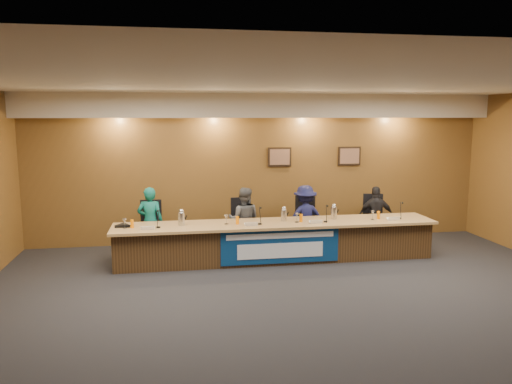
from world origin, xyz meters
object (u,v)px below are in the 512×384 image
at_px(panelist_b, 244,220).
at_px(panelist_d, 376,216).
at_px(carafe_mid, 284,215).
at_px(carafe_left, 181,219).
at_px(office_chair_c, 304,225).
at_px(panelist_c, 305,218).
at_px(speakerphone, 123,226).
at_px(dais_body, 276,242).
at_px(office_chair_b, 243,228).
at_px(office_chair_d, 374,223).
at_px(panelist_a, 150,222).
at_px(banner, 280,246).
at_px(carafe_right, 334,213).
at_px(office_chair_a, 151,231).

distance_m(panelist_b, panelist_d, 2.82).
bearing_deg(carafe_mid, carafe_left, -177.90).
xyz_separation_m(panelist_d, office_chair_c, (-1.55, 0.10, -0.16)).
bearing_deg(panelist_c, carafe_left, 9.66).
bearing_deg(speakerphone, dais_body, -0.44).
bearing_deg(office_chair_c, carafe_mid, -106.50).
height_order(dais_body, office_chair_b, dais_body).
bearing_deg(panelist_d, office_chair_d, -79.40).
relative_size(panelist_a, office_chair_d, 2.87).
bearing_deg(office_chair_b, office_chair_d, -5.22).
distance_m(banner, panelist_d, 2.55).
bearing_deg(carafe_left, panelist_c, 15.30).
bearing_deg(carafe_right, office_chair_b, 157.12).
relative_size(banner, panelist_a, 1.60).
distance_m(panelist_b, carafe_mid, 0.94).
distance_m(panelist_a, office_chair_a, 0.23).
xyz_separation_m(banner, office_chair_c, (0.75, 1.18, 0.10)).
xyz_separation_m(panelist_c, speakerphone, (-3.58, -0.65, 0.11)).
bearing_deg(panelist_a, carafe_left, 138.65).
bearing_deg(carafe_mid, office_chair_b, 133.44).
bearing_deg(office_chair_c, office_chair_b, -157.37).
xyz_separation_m(office_chair_a, carafe_mid, (2.54, -0.72, 0.38)).
distance_m(carafe_right, speakerphone, 4.00).
bearing_deg(banner, office_chair_b, 113.71).
relative_size(panelist_d, carafe_left, 5.36).
distance_m(banner, carafe_left, 1.89).
bearing_deg(office_chair_b, panelist_a, 177.86).
distance_m(panelist_d, carafe_left, 4.14).
height_order(carafe_left, speakerphone, carafe_left).
bearing_deg(panelist_c, office_chair_b, -10.15).
relative_size(banner, panelist_d, 1.72).
relative_size(panelist_c, speakerphone, 4.18).
distance_m(office_chair_a, carafe_mid, 2.67).
height_order(carafe_mid, speakerphone, carafe_mid).
bearing_deg(panelist_d, carafe_left, 20.24).
bearing_deg(carafe_left, office_chair_d, 11.00).
bearing_deg(office_chair_a, carafe_mid, -13.93).
bearing_deg(panelist_c, banner, 49.67).
relative_size(panelist_c, office_chair_c, 2.79).
height_order(dais_body, speakerphone, speakerphone).
relative_size(panelist_b, carafe_mid, 6.01).
height_order(panelist_b, panelist_c, panelist_c).
bearing_deg(panelist_a, speakerphone, 62.58).
bearing_deg(panelist_a, office_chair_b, -169.02).
height_order(dais_body, panelist_b, panelist_b).
relative_size(panelist_d, office_chair_a, 2.67).
xyz_separation_m(office_chair_c, office_chair_d, (1.55, 0.00, 0.00)).
bearing_deg(panelist_b, carafe_left, 42.92).
relative_size(panelist_b, carafe_left, 5.54).
distance_m(dais_body, speakerphone, 2.86).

